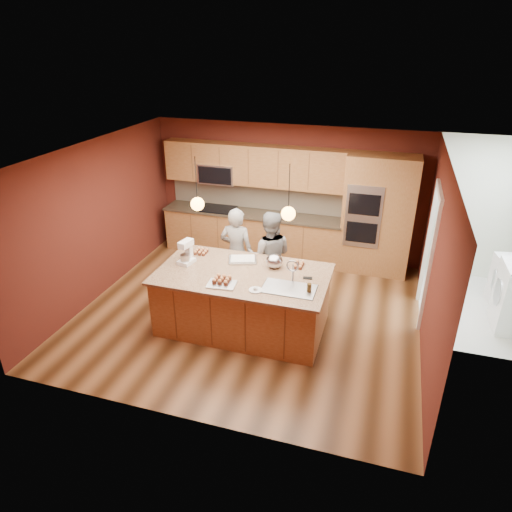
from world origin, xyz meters
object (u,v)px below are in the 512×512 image
(person_left, at_px, (237,252))
(stand_mixer, at_px, (186,253))
(island, at_px, (244,300))
(person_right, at_px, (269,256))
(mixing_bowl, at_px, (274,261))

(person_left, xyz_separation_m, stand_mixer, (-0.51, -0.91, 0.32))
(island, bearing_deg, stand_mixer, 175.49)
(island, xyz_separation_m, person_left, (-0.46, 0.99, 0.32))
(island, bearing_deg, person_left, 114.89)
(island, relative_size, person_left, 1.62)
(island, height_order, person_right, person_right)
(person_right, bearing_deg, mixing_bowl, 100.04)
(island, xyz_separation_m, stand_mixer, (-0.97, 0.08, 0.63))
(person_right, relative_size, stand_mixer, 4.27)
(person_left, relative_size, person_right, 1.00)
(stand_mixer, relative_size, mixing_bowl, 1.40)
(stand_mixer, height_order, mixing_bowl, stand_mixer)
(island, height_order, person_left, person_left)
(person_left, height_order, mixing_bowl, person_left)
(stand_mixer, xyz_separation_m, mixing_bowl, (1.37, 0.25, -0.06))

